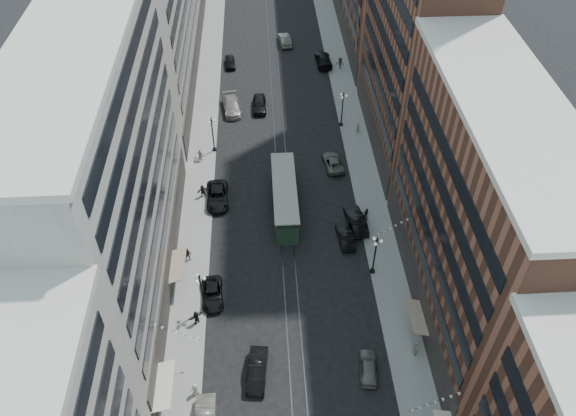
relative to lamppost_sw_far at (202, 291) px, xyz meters
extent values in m
plane|color=black|center=(9.20, 32.00, -3.10)|extent=(220.00, 220.00, 0.00)
cube|color=gray|center=(-1.80, 42.00, -3.02)|extent=(4.00, 180.00, 0.15)
cube|color=gray|center=(20.20, 42.00, -3.02)|extent=(4.00, 180.00, 0.15)
cube|color=#2D2D33|center=(8.50, 42.00, -3.09)|extent=(0.12, 180.00, 0.02)
cube|color=#2D2D33|center=(9.90, 42.00, -3.09)|extent=(0.12, 180.00, 0.02)
cube|color=#AAA597|center=(-7.80, 5.00, 10.90)|extent=(8.00, 36.00, 28.00)
cube|color=brown|center=(26.20, 0.00, 8.90)|extent=(8.00, 30.00, 24.00)
cylinder|color=black|center=(0.00, 0.00, -2.80)|extent=(0.56, 0.56, 0.30)
cylinder|color=black|center=(0.00, 0.00, -0.35)|extent=(0.18, 0.18, 5.20)
sphere|color=black|center=(0.00, 0.00, 2.45)|extent=(0.24, 0.24, 0.24)
sphere|color=white|center=(0.45, 0.00, 2.05)|extent=(0.36, 0.36, 0.36)
sphere|color=white|center=(-0.22, 0.39, 2.05)|extent=(0.36, 0.36, 0.36)
sphere|color=white|center=(-0.22, -0.39, 2.05)|extent=(0.36, 0.36, 0.36)
cylinder|color=black|center=(0.00, 27.00, -2.80)|extent=(0.56, 0.56, 0.30)
cylinder|color=black|center=(0.00, 27.00, -0.35)|extent=(0.18, 0.18, 5.20)
sphere|color=black|center=(0.00, 27.00, 2.45)|extent=(0.24, 0.24, 0.24)
sphere|color=white|center=(0.45, 27.00, 2.05)|extent=(0.36, 0.36, 0.36)
sphere|color=white|center=(-0.22, 27.39, 2.05)|extent=(0.36, 0.36, 0.36)
sphere|color=white|center=(-0.22, 26.61, 2.05)|extent=(0.36, 0.36, 0.36)
cylinder|color=black|center=(18.40, 4.00, -2.80)|extent=(0.56, 0.56, 0.30)
cylinder|color=black|center=(18.40, 4.00, -0.35)|extent=(0.18, 0.18, 5.20)
sphere|color=black|center=(18.40, 4.00, 2.45)|extent=(0.24, 0.24, 0.24)
sphere|color=white|center=(18.85, 4.00, 2.05)|extent=(0.36, 0.36, 0.36)
sphere|color=white|center=(18.18, 4.39, 2.05)|extent=(0.36, 0.36, 0.36)
sphere|color=white|center=(18.18, 3.61, 2.05)|extent=(0.36, 0.36, 0.36)
cylinder|color=black|center=(18.40, 32.00, -2.80)|extent=(0.56, 0.56, 0.30)
cylinder|color=black|center=(18.40, 32.00, -0.35)|extent=(0.18, 0.18, 5.20)
sphere|color=black|center=(18.40, 32.00, 2.45)|extent=(0.24, 0.24, 0.24)
sphere|color=white|center=(18.85, 32.00, 2.05)|extent=(0.36, 0.36, 0.36)
sphere|color=white|center=(18.18, 32.39, 2.05)|extent=(0.36, 0.36, 0.36)
sphere|color=white|center=(18.18, 31.61, 2.05)|extent=(0.36, 0.36, 0.36)
cube|color=#253B29|center=(9.20, 15.01, -1.71)|extent=(2.67, 12.80, 2.77)
cube|color=gray|center=(9.20, 15.01, 0.00)|extent=(1.71, 11.73, 0.64)
cube|color=gray|center=(9.20, 15.01, 0.42)|extent=(2.88, 13.01, 0.16)
cylinder|color=black|center=(9.20, 10.21, -2.72)|extent=(2.45, 0.75, 0.75)
cylinder|color=black|center=(9.20, 19.81, -2.72)|extent=(2.45, 0.75, 0.75)
imported|color=black|center=(0.80, 1.48, -2.43)|extent=(2.59, 4.96, 1.33)
imported|color=#635F58|center=(16.00, -8.06, -2.40)|extent=(2.11, 4.27, 1.40)
imported|color=black|center=(5.42, -7.87, -2.28)|extent=(2.26, 5.14, 1.64)
imported|color=#B8B299|center=(-0.30, -9.55, -2.15)|extent=(0.88, 0.71, 1.59)
imported|color=black|center=(-2.14, 6.82, -2.02)|extent=(0.93, 0.54, 1.86)
imported|color=beige|center=(20.81, -6.57, -2.00)|extent=(0.68, 1.18, 1.90)
imported|color=black|center=(0.80, 16.75, -2.29)|extent=(2.93, 5.92, 1.61)
imported|color=gray|center=(2.26, 36.88, -2.22)|extent=(3.23, 6.34, 1.76)
imported|color=black|center=(1.75, 50.35, -2.39)|extent=(1.98, 4.26, 1.41)
imported|color=black|center=(17.60, 11.38, -2.22)|extent=(2.52, 5.49, 1.74)
imported|color=#636358|center=(16.12, 22.80, -2.41)|extent=(2.90, 5.21, 1.38)
imported|color=black|center=(17.60, 50.05, -2.24)|extent=(2.69, 6.04, 1.72)
imported|color=black|center=(6.48, 37.12, -2.24)|extent=(2.05, 5.04, 1.71)
imported|color=#646259|center=(11.40, 57.54, -2.25)|extent=(2.42, 5.31, 1.69)
imported|color=black|center=(-1.08, 17.68, -2.11)|extent=(1.60, 1.05, 1.68)
imported|color=#A7A28A|center=(-1.77, 24.91, -2.05)|extent=(1.14, 0.73, 1.79)
imported|color=black|center=(19.01, 12.47, -2.16)|extent=(0.81, 0.86, 1.57)
imported|color=#A39D87|center=(20.52, 30.10, -2.09)|extent=(0.75, 0.71, 1.72)
imported|color=black|center=(20.23, 48.33, -2.00)|extent=(1.31, 0.82, 1.89)
imported|color=black|center=(16.00, 9.02, -2.36)|extent=(2.00, 4.62, 1.48)
imported|color=black|center=(-0.68, -1.66, -2.08)|extent=(1.58, 1.29, 1.72)
camera|label=1|loc=(6.79, -35.56, 45.50)|focal=35.00mm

